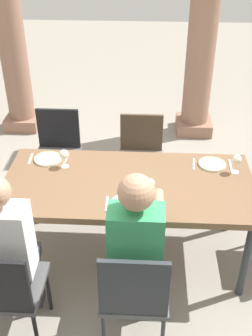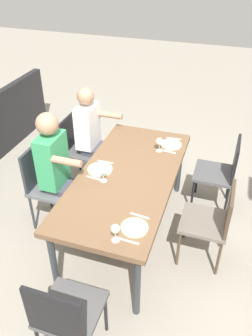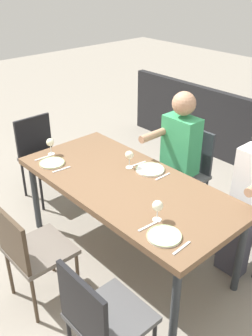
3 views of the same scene
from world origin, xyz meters
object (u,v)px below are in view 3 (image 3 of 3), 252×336
object	(u,v)px
dining_table	(126,188)
chair_head_east	(41,153)
chair_mid_south	(186,168)
plate_0	(164,236)
wine_glass_1	(129,156)
wine_glass_0	(158,206)
wine_glass_2	(50,143)
plate_2	(52,163)
plate_1	(150,169)
chair_mid_north	(30,249)
diner_man_white	(176,157)
diner_woman_green	(251,197)
chair_west_north	(101,317)

from	to	relation	value
dining_table	chair_head_east	size ratio (longest dim) A/B	2.17
chair_mid_south	plate_0	distance (m)	1.42
chair_mid_south	wine_glass_1	size ratio (longest dim) A/B	5.85
wine_glass_0	wine_glass_1	xyz separation A→B (m)	(0.69, -0.37, 0.00)
wine_glass_2	plate_2	bearing A→B (deg)	149.45
chair_head_east	wine_glass_1	xyz separation A→B (m)	(-1.23, -0.18, 0.36)
chair_mid_south	wine_glass_1	bearing A→B (deg)	83.21
plate_1	wine_glass_1	bearing A→B (deg)	32.49
chair_mid_north	wine_glass_0	world-z (taller)	wine_glass_0
chair_mid_north	chair_mid_south	size ratio (longest dim) A/B	0.92
plate_0	diner_man_white	bearing A→B (deg)	-52.09
wine_glass_0	plate_1	bearing A→B (deg)	-41.34
chair_mid_south	wine_glass_2	bearing A→B (deg)	54.21
dining_table	chair_mid_north	size ratio (longest dim) A/B	2.26
diner_woman_green	chair_west_north	bearing A→B (deg)	89.89
diner_woman_green	plate_2	world-z (taller)	diner_woman_green
plate_1	plate_2	size ratio (longest dim) A/B	1.10
chair_mid_north	plate_2	distance (m)	0.88
wine_glass_2	wine_glass_1	bearing A→B (deg)	-151.87
dining_table	diner_man_white	xyz separation A→B (m)	(0.08, -0.71, 0.02)
diner_man_white	wine_glass_2	world-z (taller)	diner_man_white
chair_west_north	plate_0	size ratio (longest dim) A/B	3.88
chair_west_north	chair_mid_north	world-z (taller)	chair_west_north
chair_west_north	wine_glass_2	world-z (taller)	wine_glass_2
chair_head_east	wine_glass_2	distance (m)	0.68
chair_head_east	plate_2	world-z (taller)	chair_head_east
chair_west_north	wine_glass_2	xyz separation A→B (m)	(1.59, -0.69, 0.36)
chair_mid_south	chair_west_north	bearing A→B (deg)	115.21
dining_table	chair_head_east	xyz separation A→B (m)	(1.40, 0.00, -0.18)
plate_0	wine_glass_1	distance (m)	0.98
chair_mid_south	wine_glass_2	size ratio (longest dim) A/B	5.90
chair_west_north	diner_man_white	bearing A→B (deg)	-62.34
chair_mid_north	wine_glass_0	size ratio (longest dim) A/B	5.47
plate_0	plate_1	bearing A→B (deg)	-39.31
plate_1	chair_mid_south	bearing A→B (deg)	-82.94
wine_glass_2	plate_1	bearing A→B (deg)	-151.02
plate_0	chair_mid_north	bearing A→B (deg)	37.05
dining_table	chair_mid_north	xyz separation A→B (m)	(0.08, 0.87, -0.20)
plate_2	diner_woman_green	bearing A→B (deg)	-146.03
chair_west_north	diner_man_white	xyz separation A→B (m)	(0.83, -1.58, 0.21)
wine_glass_0	wine_glass_2	size ratio (longest dim) A/B	0.99
plate_0	dining_table	bearing A→B (deg)	-22.78
chair_mid_south	plate_1	xyz separation A→B (m)	(-0.07, 0.60, 0.24)
diner_woman_green	wine_glass_0	distance (m)	0.92
chair_head_east	wine_glass_1	distance (m)	1.30
chair_mid_south	chair_head_east	size ratio (longest dim) A/B	1.04
chair_mid_south	diner_man_white	xyz separation A→B (m)	(0.00, 0.17, 0.19)
plate_0	wine_glass_2	size ratio (longest dim) A/B	1.46
chair_mid_north	chair_west_north	bearing A→B (deg)	179.77
chair_mid_south	wine_glass_1	distance (m)	0.78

